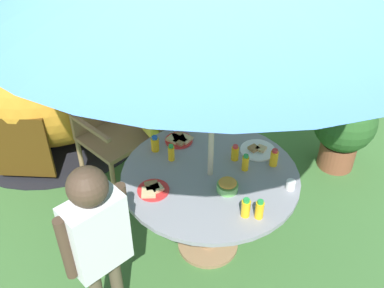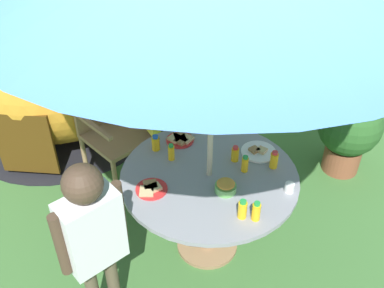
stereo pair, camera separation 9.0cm
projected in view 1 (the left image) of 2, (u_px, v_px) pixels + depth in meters
name	position (u px, v px, depth m)	size (l,w,h in m)	color
ground_plane	(208.00, 245.00, 3.35)	(10.00, 10.00, 0.02)	#3D6B33
garden_table	(210.00, 191.00, 3.01)	(1.18, 1.18, 0.71)	#93704C
wooden_chair	(105.00, 121.00, 3.63)	(0.68, 0.68, 1.08)	#93704C
dome_tent	(44.00, 72.00, 4.14)	(2.24, 2.24, 1.34)	orange
potted_plant	(344.00, 126.00, 3.83)	(0.54, 0.54, 0.75)	brown
child_in_yellow_shirt	(151.00, 99.00, 3.43)	(0.29, 0.42, 1.30)	#3F3F47
child_in_white_shirt	(97.00, 234.00, 2.38)	(0.37, 0.32, 1.25)	brown
snack_bowl	(227.00, 186.00, 2.76)	(0.14, 0.14, 0.08)	#66B259
plate_front_edge	(258.00, 150.00, 3.10)	(0.25, 0.25, 0.03)	white
plate_center_back	(153.00, 190.00, 2.77)	(0.20, 0.20, 0.03)	red
plate_far_left	(179.00, 139.00, 3.19)	(0.20, 0.20, 0.03)	red
juice_bottle_near_left	(171.00, 153.00, 2.99)	(0.05, 0.05, 0.13)	yellow
juice_bottle_near_right	(245.00, 162.00, 2.91)	(0.05, 0.05, 0.12)	yellow
juice_bottle_far_right	(155.00, 144.00, 3.08)	(0.06, 0.06, 0.12)	yellow
juice_bottle_center_front	(260.00, 210.00, 2.56)	(0.05, 0.05, 0.13)	yellow
juice_bottle_mid_left	(274.00, 158.00, 2.95)	(0.05, 0.05, 0.13)	yellow
juice_bottle_mid_right	(235.00, 153.00, 3.00)	(0.05, 0.05, 0.12)	yellow
juice_bottle_back_edge	(246.00, 208.00, 2.58)	(0.05, 0.05, 0.13)	yellow
cup_near	(291.00, 185.00, 2.78)	(0.06, 0.06, 0.06)	white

